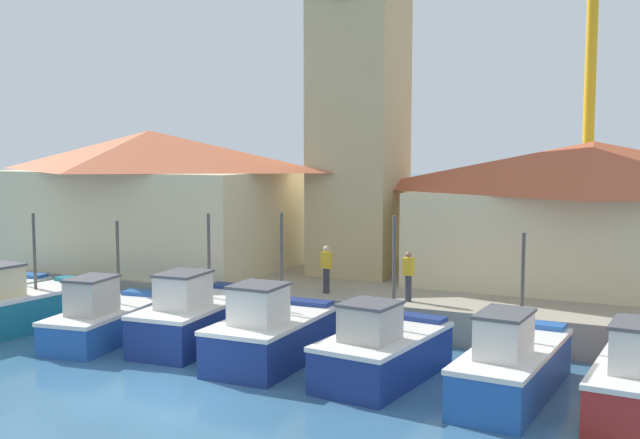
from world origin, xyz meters
name	(u,v)px	position (x,y,z in m)	size (l,w,h in m)	color
ground_plane	(152,395)	(0.00, 0.00, 0.00)	(300.00, 300.00, 0.00)	#386689
quay_wharf	(451,243)	(0.00, 27.42, 0.55)	(120.00, 40.00, 1.10)	#9E937F
fishing_boat_left_outer	(18,306)	(-8.16, 3.47, 0.79)	(2.55, 5.44, 3.83)	#196B7F
fishing_boat_left_inner	(107,318)	(-4.55, 3.65, 0.70)	(2.41, 5.08, 3.70)	#2356A8
fishing_boat_mid_left	(198,317)	(-1.77, 4.58, 0.81)	(2.33, 5.32, 3.97)	navy
fishing_boat_center	(271,334)	(1.30, 3.70, 0.81)	(2.28, 4.56, 4.18)	navy
fishing_boat_mid_right	(383,351)	(4.67, 3.58, 0.76)	(2.61, 4.65, 4.25)	navy
fishing_boat_right_inner	(513,366)	(7.99, 3.64, 0.77)	(2.16, 5.38, 3.94)	#2356A8
clock_tower	(359,61)	(0.24, 12.72, 9.32)	(3.69, 3.69, 17.25)	tan
warehouse_left	(151,197)	(-8.53, 11.05, 3.97)	(11.98, 7.31, 5.64)	beige
warehouse_right	(592,214)	(8.82, 13.16, 3.73)	(12.66, 5.71, 5.14)	beige
port_crane_near	(590,98)	(7.39, 25.85, 8.52)	(2.00, 7.75, 19.12)	#976E11
port_crane_far	(311,111)	(-6.27, 21.85, 7.98)	(2.00, 8.36, 19.09)	#353539
dock_worker_near_tower	(408,275)	(3.77, 8.30, 1.95)	(0.34, 0.22, 1.62)	#33333D
dock_worker_along_quay	(326,268)	(0.82, 8.44, 1.95)	(0.34, 0.22, 1.62)	#33333D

